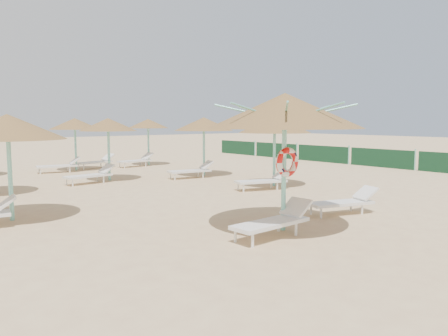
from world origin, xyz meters
TOP-DOWN VIEW (x-y plane):
  - ground at (0.00, 0.00)m, footprint 120.00×120.00m
  - main_palapa at (-0.27, -0.14)m, footprint 3.54×3.54m
  - lounger_main_a at (-0.84, -0.43)m, footprint 2.10×0.72m
  - lounger_main_b at (2.34, 0.03)m, footprint 2.07×1.18m
  - palapa_field at (-0.33, 10.28)m, footprint 12.96×13.54m
  - windbreak_fence at (14.00, 9.96)m, footprint 0.08×19.84m

SIDE VIEW (x-z plane):
  - ground at x=0.00m, z-range 0.00..0.00m
  - lounger_main_b at x=2.34m, z-range -0.02..0.70m
  - lounger_main_a at x=-0.84m, z-range -0.02..0.74m
  - windbreak_fence at x=14.00m, z-range -0.05..1.05m
  - palapa_field at x=-0.33m, z-range 0.96..3.68m
  - main_palapa at x=-0.27m, z-range 1.17..4.35m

